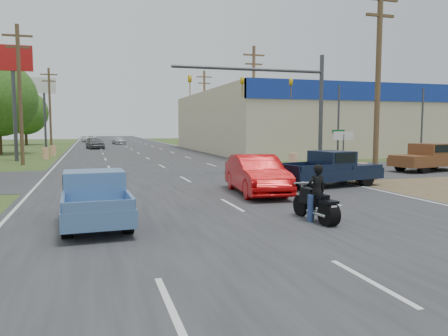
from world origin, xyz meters
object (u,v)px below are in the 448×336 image
object	(u,v)px
rider	(317,195)
navy_pickup	(332,168)
brown_pickup	(428,157)
distant_car_grey	(95,143)
distant_car_white	(89,139)
distant_car_silver	(119,140)
red_convertible	(257,175)
motorcycle	(318,206)
blue_pickup	(95,197)

from	to	relation	value
rider	navy_pickup	bearing A→B (deg)	-129.14
brown_pickup	distant_car_grey	xyz separation A→B (m)	(-19.64, 35.02, -0.11)
distant_car_white	navy_pickup	bearing A→B (deg)	90.68
distant_car_grey	distant_car_silver	distance (m)	14.91
red_convertible	distant_car_silver	size ratio (longest dim) A/B	1.16
red_convertible	brown_pickup	size ratio (longest dim) A/B	0.88
rider	navy_pickup	distance (m)	8.07
motorcycle	blue_pickup	world-z (taller)	blue_pickup
distant_car_grey	distant_car_white	world-z (taller)	distant_car_grey
distant_car_grey	distant_car_white	size ratio (longest dim) A/B	0.98
red_convertible	rider	xyz separation A→B (m)	(-0.25, -5.48, -0.00)
red_convertible	blue_pickup	distance (m)	7.50
red_convertible	brown_pickup	xyz separation A→B (m)	(13.58, 5.53, 0.08)
rider	distant_car_white	bearing A→B (deg)	-90.01
blue_pickup	distant_car_silver	bearing A→B (deg)	83.81
brown_pickup	navy_pickup	bearing A→B (deg)	104.34
distant_car_silver	red_convertible	bearing A→B (deg)	-95.89
rider	distant_car_grey	distance (m)	46.40
brown_pickup	distant_car_white	xyz separation A→B (m)	(-20.44, 60.10, -0.23)
navy_pickup	brown_pickup	distance (m)	10.28
navy_pickup	distant_car_grey	size ratio (longest dim) A/B	1.16
red_convertible	distant_car_grey	bearing A→B (deg)	103.60
brown_pickup	distant_car_grey	bearing A→B (deg)	18.84
rider	blue_pickup	size ratio (longest dim) A/B	0.34
motorcycle	navy_pickup	bearing A→B (deg)	51.10
rider	navy_pickup	size ratio (longest dim) A/B	0.30
blue_pickup	brown_pickup	world-z (taller)	brown_pickup
navy_pickup	brown_pickup	xyz separation A→B (m)	(9.34, 4.31, 0.04)
blue_pickup	distant_car_grey	xyz separation A→B (m)	(0.37, 44.40, -0.00)
brown_pickup	distant_car_white	bearing A→B (deg)	8.33
blue_pickup	distant_car_silver	world-z (taller)	blue_pickup
blue_pickup	distant_car_grey	bearing A→B (deg)	87.37
motorcycle	red_convertible	bearing A→B (deg)	82.13
brown_pickup	distant_car_white	distance (m)	63.48
motorcycle	brown_pickup	distance (m)	17.71
red_convertible	blue_pickup	size ratio (longest dim) A/B	1.04
red_convertible	blue_pickup	world-z (taller)	red_convertible
brown_pickup	distant_car_silver	bearing A→B (deg)	7.35
navy_pickup	distant_car_white	world-z (taller)	navy_pickup
navy_pickup	brown_pickup	bearing A→B (deg)	103.74
navy_pickup	distant_car_silver	xyz separation A→B (m)	(-6.53, 53.75, -0.23)
motorcycle	distant_car_silver	xyz separation A→B (m)	(-2.04, 60.51, 0.12)
red_convertible	distant_car_white	world-z (taller)	red_convertible
motorcycle	brown_pickup	bearing A→B (deg)	33.37
rider	distant_car_silver	bearing A→B (deg)	-93.38
red_convertible	navy_pickup	xyz separation A→B (m)	(4.24, 1.22, 0.03)
blue_pickup	distant_car_white	size ratio (longest dim) A/B	1.01
brown_pickup	distant_car_silver	size ratio (longest dim) A/B	1.32
rider	distant_car_grey	size ratio (longest dim) A/B	0.35
rider	distant_car_white	xyz separation A→B (m)	(-6.61, 71.12, -0.15)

